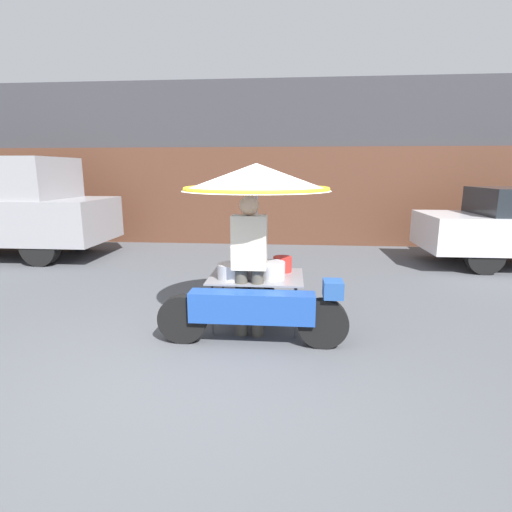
# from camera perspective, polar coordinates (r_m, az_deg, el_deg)

# --- Properties ---
(ground_plane) EXTENTS (36.00, 36.00, 0.00)m
(ground_plane) POSITION_cam_1_polar(r_m,az_deg,el_deg) (3.91, -9.14, -16.16)
(ground_plane) COLOR #4C4F54
(shopfront_building) EXTENTS (28.00, 2.06, 3.97)m
(shopfront_building) POSITION_cam_1_polar(r_m,az_deg,el_deg) (11.05, 0.38, 12.82)
(shopfront_building) COLOR #38383D
(shopfront_building) RESTS_ON ground
(vendor_motorcycle_cart) EXTENTS (2.04, 1.69, 1.92)m
(vendor_motorcycle_cart) POSITION_cam_1_polar(r_m,az_deg,el_deg) (4.53, 0.04, 7.16)
(vendor_motorcycle_cart) COLOR black
(vendor_motorcycle_cart) RESTS_ON ground
(vendor_person) EXTENTS (0.38, 0.22, 1.58)m
(vendor_person) POSITION_cam_1_polar(r_m,az_deg,el_deg) (4.38, -0.97, -0.52)
(vendor_person) COLOR #4C473D
(vendor_person) RESTS_ON ground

